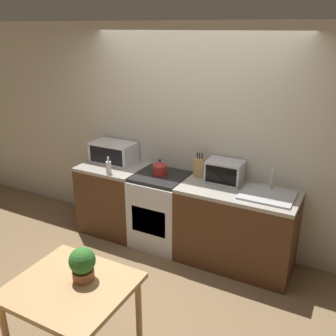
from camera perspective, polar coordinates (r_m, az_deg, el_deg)
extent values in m
plane|color=brown|center=(4.08, -4.08, -17.72)|extent=(16.00, 16.00, 0.00)
cube|color=beige|center=(4.45, 3.77, 4.58)|extent=(10.00, 0.06, 2.60)
cube|color=#4C2D19|center=(4.93, -8.22, -4.75)|extent=(0.78, 0.62, 0.86)
cube|color=#9E998E|center=(4.76, -8.49, 0.15)|extent=(0.78, 0.62, 0.04)
cube|color=#4C2D19|center=(4.27, 10.28, -9.16)|extent=(1.27, 0.62, 0.86)
cube|color=#9E998E|center=(4.07, 10.68, -3.66)|extent=(1.27, 0.62, 0.04)
cube|color=silver|center=(4.59, -1.05, -6.56)|extent=(0.62, 0.62, 0.86)
cube|color=black|center=(4.40, -1.09, -1.34)|extent=(0.59, 0.57, 0.04)
cube|color=black|center=(4.36, -2.98, -8.14)|extent=(0.44, 0.02, 0.32)
cylinder|color=maroon|center=(4.39, -1.23, -0.30)|extent=(0.17, 0.17, 0.12)
cone|color=maroon|center=(4.36, -1.24, 0.74)|extent=(0.16, 0.16, 0.05)
sphere|color=black|center=(4.35, -1.25, 1.18)|extent=(0.03, 0.03, 0.03)
cube|color=silver|center=(4.84, -8.29, 2.40)|extent=(0.56, 0.33, 0.26)
cube|color=black|center=(4.71, -9.41, 1.85)|extent=(0.49, 0.01, 0.21)
cylinder|color=silver|center=(4.48, -9.04, 0.08)|extent=(0.06, 0.06, 0.15)
cylinder|color=silver|center=(4.44, -9.12, 1.32)|extent=(0.02, 0.02, 0.06)
cube|color=tan|center=(4.32, 4.79, 0.02)|extent=(0.12, 0.07, 0.22)
cylinder|color=black|center=(4.28, 4.49, 1.94)|extent=(0.01, 0.01, 0.07)
cylinder|color=black|center=(4.27, 4.85, 1.87)|extent=(0.01, 0.01, 0.07)
cylinder|color=black|center=(4.26, 5.22, 1.81)|extent=(0.01, 0.01, 0.07)
cube|color=#ADAFB5|center=(4.21, 8.67, -0.54)|extent=(0.40, 0.27, 0.25)
cube|color=black|center=(4.09, 8.06, -1.12)|extent=(0.35, 0.01, 0.20)
cube|color=#ADAFB5|center=(3.99, 14.90, -4.05)|extent=(0.54, 0.43, 0.02)
cylinder|color=#ADAFB5|center=(4.08, 15.56, -1.71)|extent=(0.03, 0.03, 0.22)
cube|color=tan|center=(2.97, -14.59, -17.15)|extent=(0.86, 0.78, 0.04)
cylinder|color=tan|center=(3.59, -15.02, -17.30)|extent=(0.05, 0.05, 0.72)
cylinder|color=tan|center=(3.23, -4.46, -21.66)|extent=(0.05, 0.05, 0.72)
cylinder|color=#9E5B3D|center=(2.97, -12.75, -15.55)|extent=(0.16, 0.16, 0.08)
sphere|color=#2D6B28|center=(2.90, -12.95, -13.59)|extent=(0.20, 0.20, 0.20)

